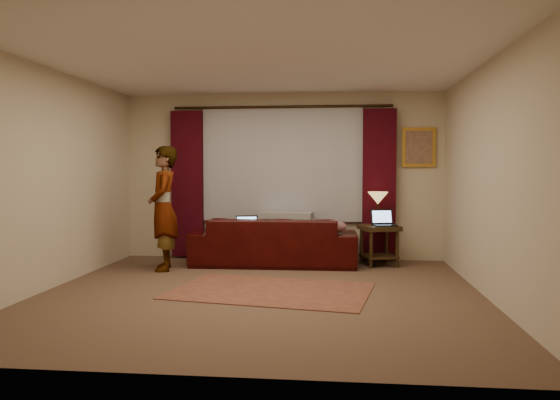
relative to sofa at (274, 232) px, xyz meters
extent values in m
cube|color=brown|center=(0.06, -1.91, -0.49)|extent=(5.00, 5.00, 0.01)
cube|color=silver|center=(0.06, -1.91, 2.11)|extent=(5.00, 5.00, 0.02)
cube|color=beige|center=(0.06, 0.59, 0.81)|extent=(5.00, 0.02, 2.60)
cube|color=beige|center=(0.06, -4.41, 0.81)|extent=(5.00, 0.02, 2.60)
cube|color=beige|center=(-2.44, -1.91, 0.81)|extent=(0.02, 5.00, 2.60)
cube|color=beige|center=(2.56, -1.91, 0.81)|extent=(0.02, 5.00, 2.60)
cube|color=#A3A4AB|center=(0.06, 0.53, 1.01)|extent=(2.50, 0.05, 1.80)
cube|color=#34050D|center=(-1.44, 0.48, 0.69)|extent=(0.50, 0.14, 2.30)
cube|color=#34050D|center=(1.56, 0.48, 0.69)|extent=(0.50, 0.14, 2.30)
cylinder|color=black|center=(0.06, 0.48, 1.89)|extent=(0.04, 0.04, 3.40)
cube|color=gold|center=(2.16, 0.56, 1.26)|extent=(0.50, 0.04, 0.60)
imported|color=black|center=(0.00, 0.00, 0.00)|extent=(2.44, 1.09, 0.98)
cube|color=gray|center=(0.16, 0.29, 0.49)|extent=(0.84, 0.43, 0.09)
ellipsoid|color=#82545C|center=(0.83, -0.18, 0.10)|extent=(0.48, 0.38, 0.19)
cube|color=brown|center=(0.17, -1.77, -0.48)|extent=(2.46, 1.85, 0.01)
cube|color=black|center=(1.54, 0.08, -0.19)|extent=(0.65, 0.65, 0.60)
imported|color=gray|center=(-1.49, -0.60, 0.38)|extent=(0.64, 0.64, 1.74)
camera|label=1|loc=(0.92, -7.97, 0.92)|focal=35.00mm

